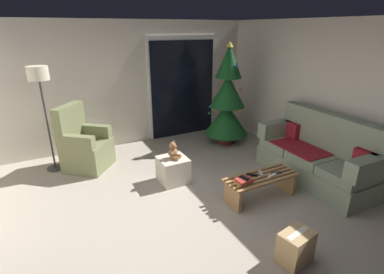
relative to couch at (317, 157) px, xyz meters
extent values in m
plane|color=#9E9384|center=(-2.32, -0.02, -0.40)|extent=(7.00, 7.00, 0.00)
cube|color=beige|center=(-2.32, 3.04, 0.85)|extent=(5.72, 0.12, 2.50)
cube|color=beige|center=(0.54, -0.02, 0.85)|extent=(0.12, 6.00, 2.50)
cube|color=silver|center=(-0.96, 2.97, 0.70)|extent=(1.60, 0.02, 2.20)
cube|color=black|center=(-0.96, 2.95, 0.65)|extent=(1.50, 0.02, 2.10)
cube|color=gray|center=(-0.07, 0.00, -0.23)|extent=(0.81, 1.92, 0.34)
cube|color=gray|center=(-0.10, -0.62, 0.01)|extent=(0.69, 0.62, 0.14)
cube|color=gray|center=(-0.09, 0.00, 0.01)|extent=(0.69, 0.62, 0.14)
cube|color=gray|center=(-0.07, 0.62, 0.01)|extent=(0.69, 0.62, 0.14)
cube|color=gray|center=(0.23, -0.01, 0.38)|extent=(0.25, 1.90, 0.60)
cube|color=gray|center=(-0.09, -0.87, 0.22)|extent=(0.76, 0.22, 0.28)
cube|color=gray|center=(-0.05, 0.87, 0.22)|extent=(0.76, 0.22, 0.28)
cube|color=maroon|center=(-0.10, 0.25, 0.09)|extent=(0.62, 0.91, 0.02)
cube|color=maroon|center=(0.07, -0.70, 0.22)|extent=(0.13, 0.32, 0.28)
cube|color=maroon|center=(0.11, 0.70, 0.22)|extent=(0.13, 0.32, 0.28)
cube|color=#9E7547|center=(-1.17, -0.21, -0.06)|extent=(1.10, 0.05, 0.04)
cube|color=#9E7547|center=(-1.17, -0.12, -0.06)|extent=(1.10, 0.05, 0.04)
cube|color=#9E7547|center=(-1.17, -0.03, -0.06)|extent=(1.10, 0.05, 0.04)
cube|color=#9E7547|center=(-1.17, 0.06, -0.06)|extent=(1.10, 0.05, 0.04)
cube|color=#9E7547|center=(-1.17, 0.14, -0.06)|extent=(1.10, 0.05, 0.04)
cube|color=#9E7547|center=(-1.66, -0.03, -0.24)|extent=(0.05, 0.36, 0.33)
cube|color=#9E7547|center=(-0.68, -0.03, -0.24)|extent=(0.05, 0.36, 0.33)
cube|color=#ADADB2|center=(-1.14, 0.02, -0.03)|extent=(0.11, 0.16, 0.02)
cube|color=#333338|center=(-0.93, -0.07, -0.03)|extent=(0.16, 0.08, 0.02)
cube|color=silver|center=(-1.04, -0.11, -0.03)|extent=(0.16, 0.07, 0.02)
cube|color=black|center=(-1.28, 0.05, -0.03)|extent=(0.14, 0.14, 0.02)
cube|color=#B79333|center=(-1.52, -0.07, -0.02)|extent=(0.22, 0.16, 0.03)
cube|color=#A32D28|center=(-1.53, -0.08, 0.01)|extent=(0.21, 0.17, 0.04)
cube|color=black|center=(-1.51, -0.07, 0.04)|extent=(0.11, 0.16, 0.01)
cylinder|color=#4C1E19|center=(-0.39, 2.02, -0.35)|extent=(0.36, 0.36, 0.10)
cylinder|color=brown|center=(-0.39, 2.02, -0.24)|extent=(0.08, 0.08, 0.12)
cone|color=#14471E|center=(-0.39, 2.02, 0.14)|extent=(0.91, 0.91, 0.65)
cone|color=#14471E|center=(-0.39, 2.02, 0.74)|extent=(0.72, 0.72, 0.65)
cone|color=#14471E|center=(-0.39, 2.02, 1.33)|extent=(0.53, 0.53, 0.65)
sphere|color=red|center=(-0.56, 2.13, 1.09)|extent=(0.06, 0.06, 0.06)
sphere|color=gold|center=(-0.51, 2.38, 0.27)|extent=(0.06, 0.06, 0.06)
sphere|color=#B233A5|center=(-0.23, 1.81, 0.79)|extent=(0.06, 0.06, 0.06)
sphere|color=#1E8C33|center=(-0.65, 2.31, 0.22)|extent=(0.06, 0.06, 0.06)
sphere|color=gold|center=(-0.10, 2.26, 0.24)|extent=(0.06, 0.06, 0.06)
sphere|color=gold|center=(-0.14, 1.97, 0.78)|extent=(0.06, 0.06, 0.06)
sphere|color=gold|center=(-0.33, 1.68, 0.39)|extent=(0.06, 0.06, 0.06)
sphere|color=#1E8C33|center=(-0.33, 2.33, 0.53)|extent=(0.06, 0.06, 0.06)
sphere|color=white|center=(-0.19, 2.21, 0.71)|extent=(0.06, 0.06, 0.06)
sphere|color=blue|center=(-0.68, 2.22, 0.40)|extent=(0.06, 0.06, 0.06)
sphere|color=blue|center=(-0.36, 1.86, 1.25)|extent=(0.06, 0.06, 0.06)
sphere|color=red|center=(-0.05, 1.95, 0.39)|extent=(0.06, 0.06, 0.06)
cone|color=#EAD14C|center=(-0.39, 2.02, 1.65)|extent=(0.14, 0.14, 0.12)
cube|color=olive|center=(-3.21, 2.15, -0.24)|extent=(0.96, 0.96, 0.31)
cube|color=olive|center=(-3.21, 2.15, 0.00)|extent=(0.96, 0.96, 0.18)
cube|color=olive|center=(-3.42, 2.33, 0.41)|extent=(0.56, 0.62, 0.64)
cube|color=olive|center=(-3.02, 2.35, 0.20)|extent=(0.53, 0.48, 0.22)
cube|color=olive|center=(-3.38, 1.92, 0.20)|extent=(0.53, 0.48, 0.22)
cylinder|color=#2D2D30|center=(-3.76, 2.39, -0.39)|extent=(0.28, 0.28, 0.02)
cylinder|color=#2D2D30|center=(-3.76, 2.39, 0.40)|extent=(0.03, 0.03, 1.55)
cylinder|color=beige|center=(-3.76, 2.39, 1.27)|extent=(0.32, 0.32, 0.22)
cube|color=beige|center=(-2.09, 1.00, -0.19)|extent=(0.44, 0.44, 0.41)
cylinder|color=brown|center=(-2.01, 0.99, 0.04)|extent=(0.12, 0.12, 0.06)
cylinder|color=brown|center=(-2.09, 0.92, 0.04)|extent=(0.12, 0.12, 0.06)
sphere|color=brown|center=(-2.09, 1.00, 0.11)|extent=(0.15, 0.15, 0.15)
sphere|color=brown|center=(-2.09, 1.00, 0.23)|extent=(0.11, 0.11, 0.11)
sphere|color=#A37A51|center=(-2.06, 0.97, 0.22)|extent=(0.04, 0.04, 0.04)
sphere|color=brown|center=(-2.06, 1.03, 0.28)|extent=(0.04, 0.04, 0.04)
sphere|color=brown|center=(-2.12, 0.98, 0.28)|extent=(0.04, 0.04, 0.04)
sphere|color=brown|center=(-2.02, 1.03, 0.12)|extent=(0.06, 0.06, 0.06)
sphere|color=brown|center=(-2.13, 0.94, 0.12)|extent=(0.06, 0.06, 0.06)
cube|color=tan|center=(-1.64, -1.16, -0.22)|extent=(0.40, 0.31, 0.36)
cube|color=beige|center=(-1.64, -1.16, -0.04)|extent=(0.33, 0.11, 0.00)
camera|label=1|loc=(-3.74, -2.80, 1.95)|focal=26.99mm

